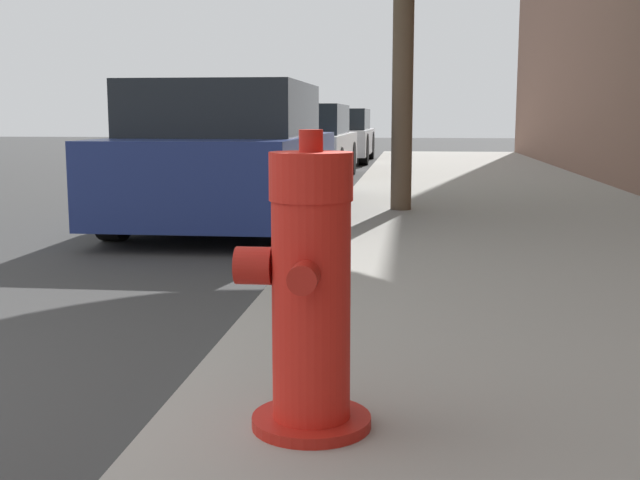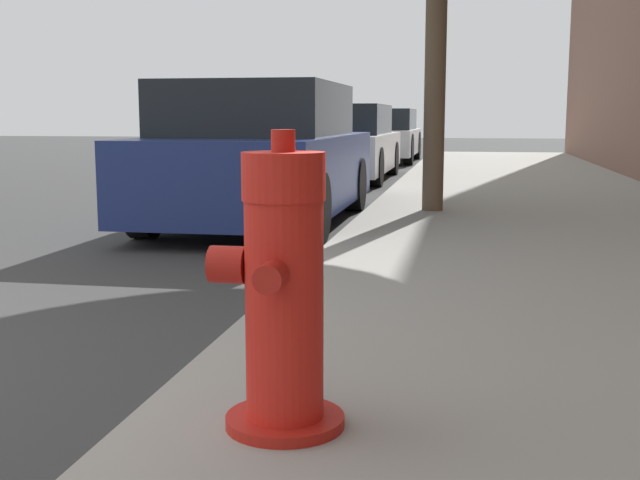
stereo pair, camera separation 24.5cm
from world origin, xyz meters
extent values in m
cylinder|color=red|center=(2.45, -0.11, 0.16)|extent=(0.37, 0.37, 0.04)
cylinder|color=red|center=(2.45, -0.11, 0.52)|extent=(0.24, 0.24, 0.67)
cylinder|color=red|center=(2.45, -0.11, 0.93)|extent=(0.25, 0.25, 0.14)
cylinder|color=red|center=(2.45, -0.11, 1.03)|extent=(0.07, 0.07, 0.07)
cylinder|color=red|center=(2.45, -0.27, 0.65)|extent=(0.09, 0.09, 0.09)
cylinder|color=red|center=(2.45, 0.06, 0.65)|extent=(0.09, 0.09, 0.09)
cylinder|color=red|center=(2.27, -0.11, 0.65)|extent=(0.11, 0.12, 0.12)
cube|color=navy|center=(0.88, 5.65, 0.54)|extent=(1.74, 4.05, 0.74)
cube|color=black|center=(0.88, 5.49, 1.17)|extent=(1.60, 2.23, 0.53)
cylinder|color=black|center=(0.09, 6.91, 0.31)|extent=(0.20, 0.62, 0.62)
cylinder|color=black|center=(1.67, 6.91, 0.31)|extent=(0.20, 0.62, 0.62)
cylinder|color=black|center=(0.09, 4.40, 0.31)|extent=(0.20, 0.62, 0.62)
cylinder|color=black|center=(1.67, 4.40, 0.31)|extent=(0.20, 0.62, 0.62)
cube|color=silver|center=(0.78, 11.53, 0.49)|extent=(1.68, 4.35, 0.63)
cube|color=black|center=(0.78, 11.36, 1.05)|extent=(1.55, 2.39, 0.50)
cylinder|color=black|center=(0.02, 12.88, 0.31)|extent=(0.20, 0.63, 0.63)
cylinder|color=black|center=(1.54, 12.88, 0.31)|extent=(0.20, 0.63, 0.63)
cylinder|color=black|center=(0.02, 10.18, 0.31)|extent=(0.20, 0.63, 0.63)
cylinder|color=black|center=(1.54, 10.18, 0.31)|extent=(0.20, 0.63, 0.63)
cube|color=#B7B7BC|center=(0.86, 17.31, 0.49)|extent=(1.67, 4.24, 0.59)
cube|color=black|center=(0.86, 17.14, 1.04)|extent=(1.53, 2.33, 0.50)
cylinder|color=black|center=(0.11, 18.63, 0.36)|extent=(0.20, 0.72, 0.72)
cylinder|color=black|center=(1.62, 18.63, 0.36)|extent=(0.20, 0.72, 0.72)
cylinder|color=black|center=(0.11, 16.00, 0.36)|extent=(0.20, 0.72, 0.72)
cylinder|color=black|center=(1.62, 16.00, 0.36)|extent=(0.20, 0.72, 0.72)
cylinder|color=brown|center=(2.63, 5.85, 1.69)|extent=(0.21, 0.21, 3.08)
camera|label=1|loc=(2.75, -2.47, 1.10)|focal=45.00mm
camera|label=2|loc=(2.99, -2.43, 1.10)|focal=45.00mm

